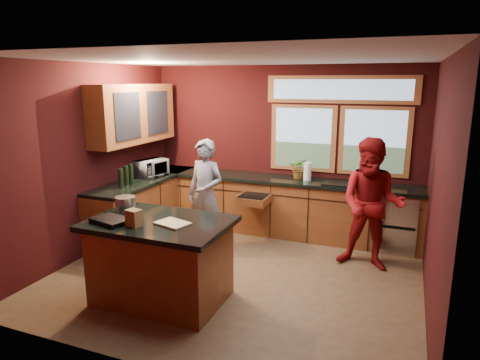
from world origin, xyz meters
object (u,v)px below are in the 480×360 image
Objects in this scene: person_red at (372,205)px; cutting_board at (173,223)px; person_grey at (206,194)px; stock_pot at (125,204)px; island at (161,260)px.

cutting_board is at bearing -131.59° from person_red.
person_grey is 1.76m from cutting_board.
stock_pot is (-0.75, 0.20, 0.08)m from cutting_board.
island is at bearing -135.22° from person_red.
cutting_board is at bearing -14.93° from stock_pot.
stock_pot is (-0.31, -1.50, 0.22)m from person_grey.
person_grey reaches higher than island.
cutting_board is (-1.91, -1.81, 0.08)m from person_red.
person_grey is 1.54m from stock_pot.
cutting_board is (0.44, -1.70, 0.14)m from person_grey.
cutting_board reaches higher than island.
person_grey is (-0.24, 1.65, 0.34)m from island.
person_red is (2.11, 1.76, 0.40)m from island.
cutting_board is at bearing -64.34° from person_grey.
island is at bearing 165.96° from cutting_board.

